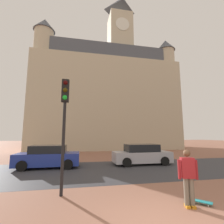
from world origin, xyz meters
name	(u,v)px	position (x,y,z in m)	size (l,w,h in m)	color
ground_plane	(106,162)	(0.00, 10.00, 0.00)	(120.00, 120.00, 0.00)	#93604C
street_asphalt_strip	(113,169)	(0.00, 7.04, 0.00)	(120.00, 6.65, 0.00)	#38383D
landmark_building	(106,99)	(2.56, 25.72, 9.00)	(23.56, 13.21, 30.58)	beige
person_skater	(188,175)	(1.19, 1.11, 0.96)	(0.59, 0.37, 1.73)	#706656
skateboard	(198,201)	(1.63, 1.30, 0.09)	(0.70, 0.72, 0.11)	#27AAB9
car_blue	(48,157)	(-4.24, 8.51, 0.72)	(4.16, 1.98, 1.50)	#23389E
car_silver	(142,155)	(2.57, 8.51, 0.72)	(4.37, 1.95, 1.50)	#B2B2BC
traffic_light_pole	(64,112)	(-2.79, 2.86, 3.08)	(0.28, 0.34, 4.39)	black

